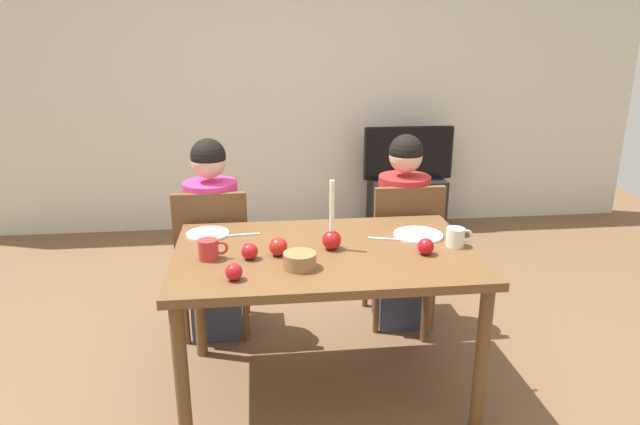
% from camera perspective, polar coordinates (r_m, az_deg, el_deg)
% --- Properties ---
extents(ground_plane, '(7.68, 7.68, 0.00)m').
position_cam_1_polar(ground_plane, '(3.01, 0.46, -17.20)').
color(ground_plane, brown).
extents(back_wall, '(6.40, 0.10, 2.60)m').
position_cam_1_polar(back_wall, '(5.07, -3.20, 12.95)').
color(back_wall, beige).
rests_on(back_wall, ground).
extents(dining_table, '(1.40, 0.90, 0.75)m').
position_cam_1_polar(dining_table, '(2.68, 0.49, -5.44)').
color(dining_table, brown).
rests_on(dining_table, ground).
extents(chair_left, '(0.40, 0.40, 0.90)m').
position_cam_1_polar(chair_left, '(3.29, -10.65, -4.13)').
color(chair_left, brown).
rests_on(chair_left, ground).
extents(chair_right, '(0.40, 0.40, 0.90)m').
position_cam_1_polar(chair_right, '(3.39, 8.36, -3.36)').
color(chair_right, brown).
rests_on(chair_right, ground).
extents(person_left_child, '(0.30, 0.30, 1.17)m').
position_cam_1_polar(person_left_child, '(3.30, -10.67, -3.00)').
color(person_left_child, '#33384C').
rests_on(person_left_child, ground).
extents(person_right_child, '(0.30, 0.30, 1.17)m').
position_cam_1_polar(person_right_child, '(3.40, 8.26, -2.25)').
color(person_right_child, '#33384C').
rests_on(person_right_child, ground).
extents(tv_stand, '(0.64, 0.40, 0.48)m').
position_cam_1_polar(tv_stand, '(5.15, 8.65, 0.81)').
color(tv_stand, black).
rests_on(tv_stand, ground).
extents(tv, '(0.79, 0.05, 0.46)m').
position_cam_1_polar(tv, '(5.03, 8.89, 5.94)').
color(tv, black).
rests_on(tv, tv_stand).
extents(candle_centerpiece, '(0.09, 0.09, 0.33)m').
position_cam_1_polar(candle_centerpiece, '(2.64, 1.18, -2.32)').
color(candle_centerpiece, red).
rests_on(candle_centerpiece, dining_table).
extents(plate_left, '(0.21, 0.21, 0.01)m').
position_cam_1_polar(plate_left, '(2.89, -11.22, -2.12)').
color(plate_left, silver).
rests_on(plate_left, dining_table).
extents(plate_right, '(0.25, 0.25, 0.01)m').
position_cam_1_polar(plate_right, '(2.86, 9.85, -2.24)').
color(plate_right, silver).
rests_on(plate_right, dining_table).
extents(mug_left, '(0.13, 0.09, 0.09)m').
position_cam_1_polar(mug_left, '(2.58, -11.11, -3.65)').
color(mug_left, '#B72D2D').
rests_on(mug_left, dining_table).
extents(mug_right, '(0.13, 0.09, 0.09)m').
position_cam_1_polar(mug_right, '(2.76, 13.52, -2.43)').
color(mug_right, silver).
rests_on(mug_right, dining_table).
extents(fork_left, '(0.18, 0.03, 0.01)m').
position_cam_1_polar(fork_left, '(2.86, -7.87, -2.25)').
color(fork_left, silver).
rests_on(fork_left, dining_table).
extents(fork_right, '(0.18, 0.06, 0.01)m').
position_cam_1_polar(fork_right, '(2.79, 6.71, -2.67)').
color(fork_right, silver).
rests_on(fork_right, dining_table).
extents(bowl_walnuts, '(0.14, 0.14, 0.07)m').
position_cam_1_polar(bowl_walnuts, '(2.44, -2.05, -4.85)').
color(bowl_walnuts, olive).
rests_on(bowl_walnuts, dining_table).
extents(apple_near_candle, '(0.07, 0.07, 0.07)m').
position_cam_1_polar(apple_near_candle, '(2.55, -7.10, -3.89)').
color(apple_near_candle, '#AF171B').
rests_on(apple_near_candle, dining_table).
extents(apple_by_left_plate, '(0.08, 0.08, 0.08)m').
position_cam_1_polar(apple_by_left_plate, '(2.63, 10.60, -3.38)').
color(apple_by_left_plate, red).
rests_on(apple_by_left_plate, dining_table).
extents(apple_by_right_mug, '(0.08, 0.08, 0.08)m').
position_cam_1_polar(apple_by_right_mug, '(2.58, -4.22, -3.44)').
color(apple_by_right_mug, red).
rests_on(apple_by_right_mug, dining_table).
extents(apple_far_edge, '(0.07, 0.07, 0.07)m').
position_cam_1_polar(apple_far_edge, '(2.35, -8.67, -5.92)').
color(apple_far_edge, '#AF161E').
rests_on(apple_far_edge, dining_table).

